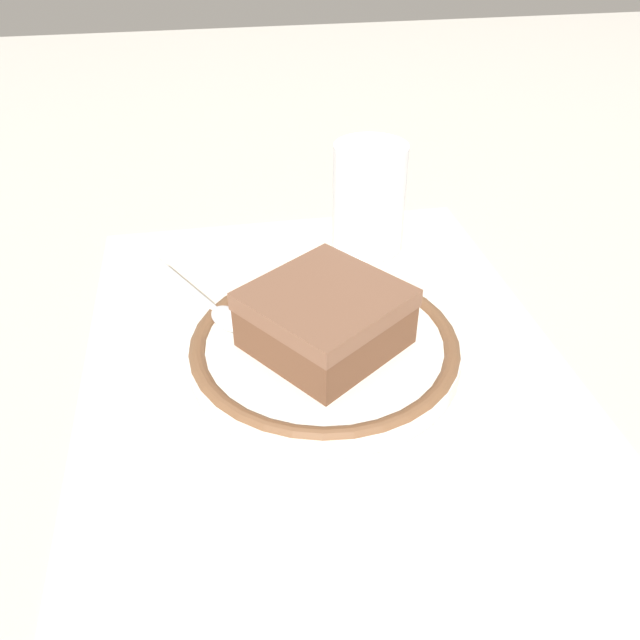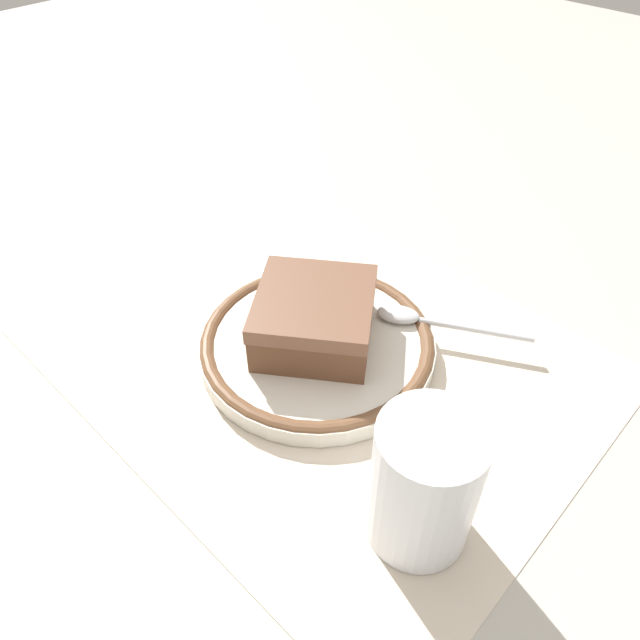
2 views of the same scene
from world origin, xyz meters
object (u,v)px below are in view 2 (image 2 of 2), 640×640
at_px(cake_slice, 317,315).
at_px(napkin, 238,244).
at_px(plate, 320,342).
at_px(spoon, 417,318).
at_px(cup, 423,490).

bearing_deg(cake_slice, napkin, -17.52).
relative_size(cake_slice, napkin, 1.09).
bearing_deg(plate, cake_slice, -0.43).
height_order(plate, spoon, spoon).
distance_m(plate, napkin, 0.18).
bearing_deg(spoon, plate, 56.25).
distance_m(cake_slice, napkin, 0.18).
bearing_deg(napkin, cup, 158.81).
xyz_separation_m(plate, cup, (-0.16, 0.08, 0.03)).
bearing_deg(cake_slice, spoon, -125.40).
height_order(spoon, napkin, spoon).
bearing_deg(napkin, spoon, -175.06).
xyz_separation_m(cake_slice, cup, (-0.17, 0.08, 0.00)).
height_order(plate, cup, cup).
relative_size(plate, cake_slice, 1.49).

